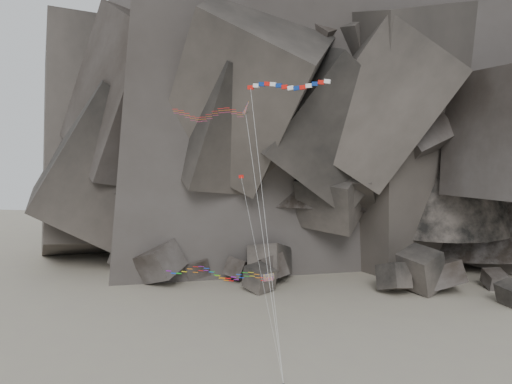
# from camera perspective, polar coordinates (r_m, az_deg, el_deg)

# --- Properties ---
(ground) EXTENTS (260.00, 260.00, 0.00)m
(ground) POSITION_cam_1_polar(r_m,az_deg,el_deg) (59.08, 1.37, -20.11)
(ground) COLOR gray
(ground) RESTS_ON ground
(headland) EXTENTS (110.00, 70.00, 84.00)m
(headland) POSITION_cam_1_polar(r_m,az_deg,el_deg) (124.35, 5.43, 12.89)
(headland) COLOR #4C443E
(headland) RESTS_ON ground
(boulder_field) EXTENTS (74.58, 17.26, 9.07)m
(boulder_field) POSITION_cam_1_polar(r_m,az_deg,el_deg) (92.03, 3.31, -9.22)
(boulder_field) COLOR #47423F
(boulder_field) RESTS_ON ground
(delta_kite) EXTENTS (14.96, 10.23, 29.09)m
(delta_kite) POSITION_cam_1_polar(r_m,az_deg,el_deg) (59.57, -5.90, 8.92)
(delta_kite) COLOR red
(delta_kite) RESTS_ON ground
(banner_kite) EXTENTS (8.98, 6.70, 30.77)m
(banner_kite) POSITION_cam_1_polar(r_m,az_deg,el_deg) (53.99, 3.62, 11.78)
(banner_kite) COLOR red
(banner_kite) RESTS_ON ground
(parafoil_kite) EXTENTS (15.92, 9.72, 9.37)m
(parafoil_kite) POSITION_cam_1_polar(r_m,az_deg,el_deg) (60.74, -4.93, -9.17)
(parafoil_kite) COLOR gold
(parafoil_kite) RESTS_ON ground
(pennant_kite) EXTENTS (5.75, 6.85, 20.66)m
(pennant_kite) POSITION_cam_1_polar(r_m,az_deg,el_deg) (54.43, -0.76, -3.06)
(pennant_kite) COLOR red
(pennant_kite) RESTS_ON ground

